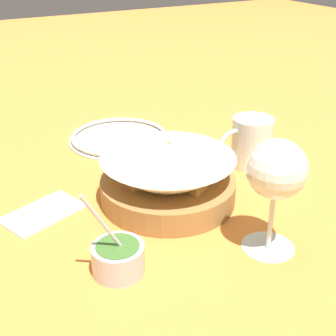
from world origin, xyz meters
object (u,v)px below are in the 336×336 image
Objects in this scene: food_basket at (168,182)px; wine_glass at (276,173)px; sauce_cup at (118,257)px; beer_mug at (251,144)px; side_plate at (119,137)px.

wine_glass is at bearing 108.52° from food_basket.
sauce_cup reaches higher than food_basket.
sauce_cup is at bearing 26.29° from beer_mug.
wine_glass is 0.77× the size of side_plate.
side_plate is (0.17, -0.23, -0.04)m from beer_mug.
beer_mug reaches higher than side_plate.
side_plate is (-0.03, -0.28, -0.03)m from food_basket.
wine_glass is at bearing 94.18° from side_plate.
sauce_cup is 0.77× the size of wine_glass.
food_basket is 1.34× the size of wine_glass.
food_basket is 1.95× the size of beer_mug.
sauce_cup is 0.24m from wine_glass.
wine_glass reaches higher than sauce_cup.
food_basket is 1.04× the size of side_plate.
beer_mug is 0.29m from side_plate.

